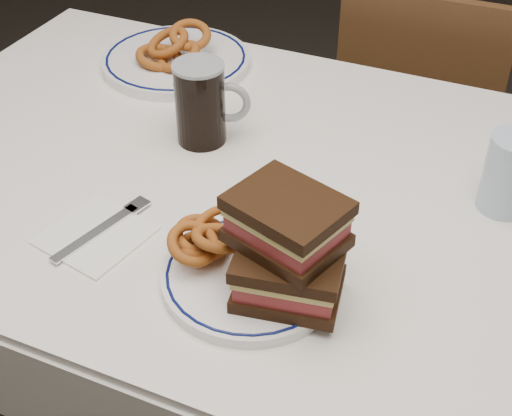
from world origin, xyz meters
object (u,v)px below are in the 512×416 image
at_px(main_plate, 251,275).
at_px(reuben_sandwich, 288,248).
at_px(chair_far, 417,124).
at_px(beer_mug, 202,103).
at_px(far_plate, 176,60).

relative_size(main_plate, reuben_sandwich, 1.45).
bearing_deg(main_plate, reuben_sandwich, -9.28).
bearing_deg(chair_far, reuben_sandwich, -88.98).
bearing_deg(beer_mug, reuben_sandwich, -47.38).
relative_size(beer_mug, far_plate, 0.48).
height_order(reuben_sandwich, beer_mug, reuben_sandwich).
bearing_deg(main_plate, beer_mug, 127.08).
bearing_deg(reuben_sandwich, beer_mug, 132.62).
bearing_deg(main_plate, chair_far, 87.78).
bearing_deg(far_plate, beer_mug, -51.77).
distance_m(beer_mug, far_plate, 0.29).
bearing_deg(chair_far, far_plate, -132.42).
bearing_deg(reuben_sandwich, chair_far, 91.02).
bearing_deg(far_plate, chair_far, 47.58).
xyz_separation_m(chair_far, far_plate, (-0.42, -0.46, 0.31)).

